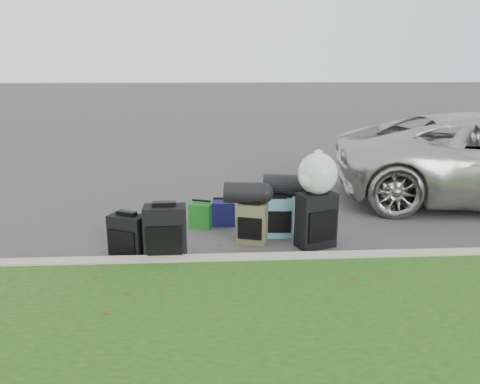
{
  "coord_description": "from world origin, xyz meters",
  "views": [
    {
      "loc": [
        -0.45,
        -5.73,
        2.15
      ],
      "look_at": [
        -0.1,
        0.2,
        0.55
      ],
      "focal_mm": 35.0,
      "sensor_mm": 36.0,
      "label": 1
    }
  ],
  "objects": [
    {
      "name": "trash_bag",
      "position": [
        0.79,
        -0.37,
        0.92
      ],
      "size": [
        0.48,
        0.48,
        0.48
      ],
      "primitive_type": "sphere",
      "color": "silver",
      "rests_on": "suitcase_large_black_right"
    },
    {
      "name": "suitcase_teal",
      "position": [
        0.39,
        0.0,
        0.26
      ],
      "size": [
        0.37,
        0.23,
        0.51
      ],
      "primitive_type": "cube",
      "rotation": [
        0.0,
        0.0,
        -0.04
      ],
      "color": "teal",
      "rests_on": "ground"
    },
    {
      "name": "duffel_left",
      "position": [
        -0.07,
        -0.13,
        0.63
      ],
      "size": [
        0.53,
        0.34,
        0.27
      ],
      "primitive_type": "cylinder",
      "rotation": [
        0.0,
        1.57,
        -0.15
      ],
      "color": "black",
      "rests_on": "suitcase_olive"
    },
    {
      "name": "suitcase_olive",
      "position": [
        0.03,
        -0.21,
        0.25
      ],
      "size": [
        0.41,
        0.32,
        0.5
      ],
      "primitive_type": "cube",
      "rotation": [
        0.0,
        0.0,
        -0.3
      ],
      "color": "#42432A",
      "rests_on": "ground"
    },
    {
      "name": "suitcase_large_black_left",
      "position": [
        -0.99,
        -0.77,
        0.33
      ],
      "size": [
        0.46,
        0.28,
        0.66
      ],
      "primitive_type": "cube",
      "rotation": [
        0.0,
        0.0,
        0.01
      ],
      "color": "black",
      "rests_on": "ground"
    },
    {
      "name": "tote_green",
      "position": [
        -0.62,
        0.43,
        0.17
      ],
      "size": [
        0.36,
        0.32,
        0.33
      ],
      "primitive_type": "cube",
      "rotation": [
        0.0,
        0.0,
        -0.36
      ],
      "color": "#16651A",
      "rests_on": "ground"
    },
    {
      "name": "ground",
      "position": [
        0.0,
        0.0,
        0.0
      ],
      "size": [
        120.0,
        120.0,
        0.0
      ],
      "primitive_type": "plane",
      "color": "#383535",
      "rests_on": "ground"
    },
    {
      "name": "curb",
      "position": [
        0.0,
        -1.0,
        0.07
      ],
      "size": [
        120.0,
        0.18,
        0.15
      ],
      "primitive_type": "cube",
      "color": "#9E937F",
      "rests_on": "ground"
    },
    {
      "name": "suitcase_large_black_right",
      "position": [
        0.79,
        -0.39,
        0.34
      ],
      "size": [
        0.52,
        0.41,
        0.68
      ],
      "primitive_type": "cube",
      "rotation": [
        0.0,
        0.0,
        0.34
      ],
      "color": "black",
      "rests_on": "ground"
    },
    {
      "name": "tote_navy",
      "position": [
        -0.31,
        0.51,
        0.17
      ],
      "size": [
        0.33,
        0.27,
        0.34
      ],
      "primitive_type": "cube",
      "rotation": [
        0.0,
        0.0,
        -0.06
      ],
      "color": "navy",
      "rests_on": "ground"
    },
    {
      "name": "duffel_right",
      "position": [
        0.46,
        0.11,
        0.66
      ],
      "size": [
        0.56,
        0.38,
        0.29
      ],
      "primitive_type": "cylinder",
      "rotation": [
        0.0,
        1.57,
        -0.2
      ],
      "color": "black",
      "rests_on": "suitcase_teal"
    },
    {
      "name": "suitcase_small_black",
      "position": [
        -1.43,
        -0.63,
        0.26
      ],
      "size": [
        0.47,
        0.39,
        0.52
      ],
      "primitive_type": "cube",
      "rotation": [
        0.0,
        0.0,
        -0.44
      ],
      "color": "black",
      "rests_on": "ground"
    }
  ]
}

